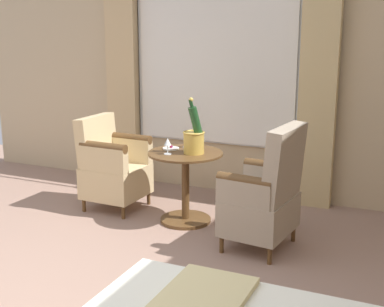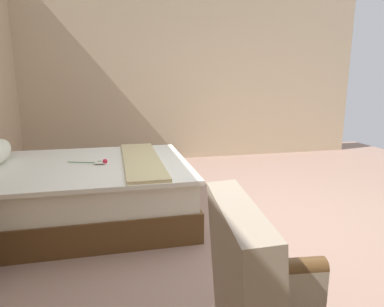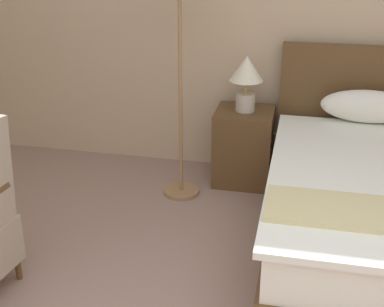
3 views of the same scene
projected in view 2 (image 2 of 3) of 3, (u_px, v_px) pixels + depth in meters
The scene contains 3 objects.
ground_plane at pixel (277, 229), 3.34m from camera, with size 7.84×7.84×0.00m, color gray.
wall_far_side at pixel (198, 69), 6.07m from camera, with size 0.12×6.07×3.20m.
bed at pixel (79, 189), 3.49m from camera, with size 1.72×2.14×1.12m.
Camera 2 is at (-2.84, 1.51, 1.44)m, focal length 32.00 mm.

